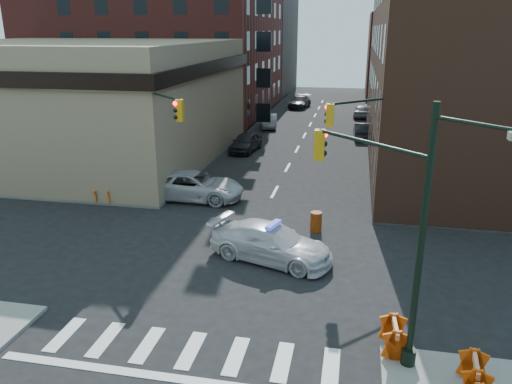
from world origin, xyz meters
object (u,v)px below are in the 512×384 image
at_px(pickup, 194,186).
at_px(pedestrian_b, 100,185).
at_px(barricade_nw_a, 104,195).
at_px(parked_car_wnear, 246,142).
at_px(barrel_bank, 193,190).
at_px(pedestrian_a, 157,183).
at_px(parked_car_wfar, 270,121).
at_px(police_car, 271,243).
at_px(parked_car_enear, 363,131).
at_px(barricade_se_a, 394,337).
at_px(barrel_road, 316,222).

relative_size(pickup, pedestrian_b, 3.14).
bearing_deg(barricade_nw_a, parked_car_wnear, 68.67).
height_order(pedestrian_b, barrel_bank, pedestrian_b).
bearing_deg(pedestrian_a, parked_car_wfar, 124.21).
bearing_deg(police_car, parked_car_enear, 8.61).
distance_m(pickup, pedestrian_b, 5.54).
height_order(parked_car_wfar, pedestrian_a, pedestrian_a).
height_order(pickup, barricade_se_a, pickup).
distance_m(pedestrian_b, barricade_nw_a, 0.73).
bearing_deg(pickup, barrel_road, -114.72).
relative_size(parked_car_enear, barrel_road, 4.33).
bearing_deg(parked_car_wfar, pedestrian_a, -104.62).
height_order(parked_car_enear, pedestrian_b, pedestrian_b).
height_order(parked_car_wnear, barrel_bank, parked_car_wnear).
bearing_deg(parked_car_wfar, barricade_se_a, -82.23).
xyz_separation_m(parked_car_enear, barrel_bank, (-10.29, -19.73, -0.25)).
height_order(parked_car_wfar, barricade_nw_a, parked_car_wfar).
bearing_deg(police_car, barricade_nw_a, 80.85).
bearing_deg(pedestrian_b, pedestrian_a, -1.00).
xyz_separation_m(parked_car_wnear, parked_car_enear, (9.70, 7.24, -0.05)).
relative_size(parked_car_wnear, barrel_bank, 4.70).
distance_m(pedestrian_b, barrel_bank, 5.48).
bearing_deg(barricade_nw_a, pedestrian_b, 139.49).
bearing_deg(parked_car_wnear, parked_car_enear, 42.97).
distance_m(police_car, barrel_bank, 9.84).
height_order(parked_car_enear, barrel_road, parked_car_enear).
bearing_deg(pedestrian_a, barrel_bank, 59.97).
bearing_deg(barricade_se_a, barrel_bank, 36.48).
relative_size(police_car, barrel_road, 5.46).
bearing_deg(parked_car_wnear, pedestrian_a, -95.01).
xyz_separation_m(parked_car_wfar, barricade_nw_a, (-5.48, -25.58, -0.12)).
distance_m(parked_car_wnear, pedestrian_b, 15.53).
xyz_separation_m(pickup, pedestrian_b, (-5.27, -1.70, 0.27)).
bearing_deg(parked_car_wfar, barrel_road, -83.29).
relative_size(parked_car_wfar, pedestrian_b, 2.16).
bearing_deg(barrel_road, pedestrian_b, 171.36).
distance_m(parked_car_wfar, pedestrian_b, 25.95).
bearing_deg(barrel_bank, barricade_nw_a, -154.39).
distance_m(parked_car_wfar, barrel_road, 28.17).
relative_size(pickup, barricade_se_a, 4.60).
bearing_deg(barricade_nw_a, parked_car_wfar, 76.36).
bearing_deg(police_car, parked_car_wfar, 27.06).
bearing_deg(barricade_se_a, pedestrian_a, 42.75).
distance_m(parked_car_enear, pedestrian_a, 23.86).
relative_size(pedestrian_b, barrel_road, 1.85).
xyz_separation_m(police_car, barricade_se_a, (4.99, -6.02, -0.18)).
xyz_separation_m(pickup, barricade_se_a, (11.00, -13.40, -0.20)).
xyz_separation_m(parked_car_wnear, pedestrian_b, (-5.67, -14.45, 0.32)).
bearing_deg(parked_car_wfar, barrel_bank, -99.85).
bearing_deg(parked_car_wfar, police_car, -88.03).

